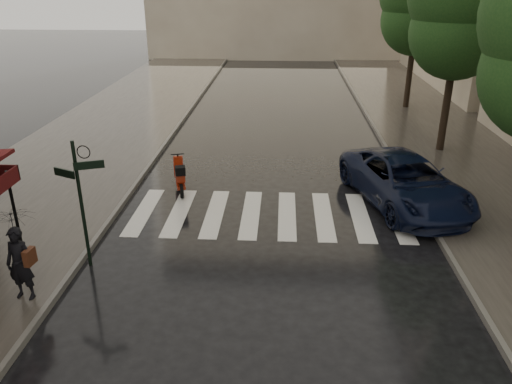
# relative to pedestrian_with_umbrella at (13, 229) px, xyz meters

# --- Properties ---
(ground) EXTENTS (120.00, 120.00, 0.00)m
(ground) POSITION_rel_pedestrian_with_umbrella_xyz_m (2.00, -1.49, -1.74)
(ground) COLOR black
(ground) RESTS_ON ground
(sidewalk_near) EXTENTS (6.00, 60.00, 0.12)m
(sidewalk_near) POSITION_rel_pedestrian_with_umbrella_xyz_m (-2.50, 10.51, -1.68)
(sidewalk_near) COLOR #38332D
(sidewalk_near) RESTS_ON ground
(sidewalk_far) EXTENTS (5.50, 60.00, 0.12)m
(sidewalk_far) POSITION_rel_pedestrian_with_umbrella_xyz_m (12.25, 10.51, -1.68)
(sidewalk_far) COLOR #38332D
(sidewalk_far) RESTS_ON ground
(curb_near) EXTENTS (0.12, 60.00, 0.16)m
(curb_near) POSITION_rel_pedestrian_with_umbrella_xyz_m (0.55, 10.51, -1.66)
(curb_near) COLOR #595651
(curb_near) RESTS_ON ground
(curb_far) EXTENTS (0.12, 60.00, 0.16)m
(curb_far) POSITION_rel_pedestrian_with_umbrella_xyz_m (9.45, 10.51, -1.66)
(curb_far) COLOR #595651
(curb_far) RESTS_ON ground
(crosswalk) EXTENTS (7.85, 3.20, 0.01)m
(crosswalk) POSITION_rel_pedestrian_with_umbrella_xyz_m (4.97, 4.51, -1.73)
(crosswalk) COLOR silver
(crosswalk) RESTS_ON ground
(signpost) EXTENTS (1.17, 0.29, 3.10)m
(signpost) POSITION_rel_pedestrian_with_umbrella_xyz_m (0.80, 1.51, 0.10)
(signpost) COLOR black
(signpost) RESTS_ON ground
(tree_mid) EXTENTS (3.80, 3.80, 8.34)m
(tree_mid) POSITION_rel_pedestrian_with_umbrella_xyz_m (11.50, 10.51, 3.86)
(tree_mid) COLOR black
(tree_mid) RESTS_ON sidewalk_far
(pedestrian_with_umbrella) EXTENTS (1.06, 1.08, 2.43)m
(pedestrian_with_umbrella) POSITION_rel_pedestrian_with_umbrella_xyz_m (0.00, 0.00, 0.00)
(pedestrian_with_umbrella) COLOR black
(pedestrian_with_umbrella) RESTS_ON sidewalk_near
(scooter) EXTENTS (0.69, 1.59, 1.07)m
(scooter) POSITION_rel_pedestrian_with_umbrella_xyz_m (2.08, 6.07, -1.24)
(scooter) COLOR black
(scooter) RESTS_ON ground
(parked_car) EXTENTS (3.72, 5.64, 1.44)m
(parked_car) POSITION_rel_pedestrian_with_umbrella_xyz_m (9.00, 5.50, -1.01)
(parked_car) COLOR black
(parked_car) RESTS_ON ground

